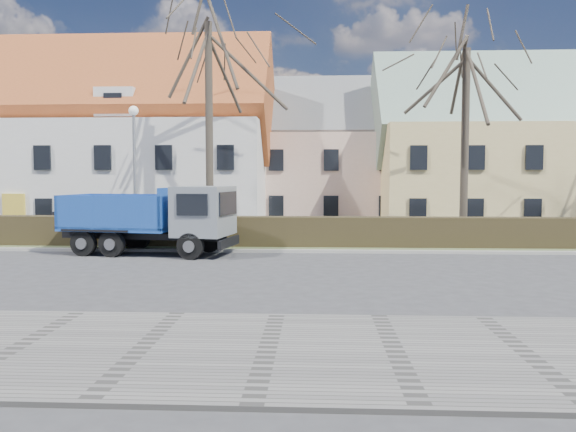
# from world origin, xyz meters

# --- Properties ---
(ground) EXTENTS (120.00, 120.00, 0.00)m
(ground) POSITION_xyz_m (0.00, 0.00, 0.00)
(ground) COLOR #363638
(sidewalk_near) EXTENTS (80.00, 5.00, 0.08)m
(sidewalk_near) POSITION_xyz_m (0.00, -8.50, 0.04)
(sidewalk_near) COLOR slate
(sidewalk_near) RESTS_ON ground
(curb_far) EXTENTS (80.00, 0.30, 0.12)m
(curb_far) POSITION_xyz_m (0.00, 4.60, 0.06)
(curb_far) COLOR gray
(curb_far) RESTS_ON ground
(grass_strip) EXTENTS (80.00, 3.00, 0.10)m
(grass_strip) POSITION_xyz_m (0.00, 6.20, 0.05)
(grass_strip) COLOR #47542F
(grass_strip) RESTS_ON ground
(hedge) EXTENTS (60.00, 0.90, 1.30)m
(hedge) POSITION_xyz_m (0.00, 6.00, 0.65)
(hedge) COLOR black
(hedge) RESTS_ON ground
(building_white) EXTENTS (26.80, 10.80, 9.50)m
(building_white) POSITION_xyz_m (-13.00, 16.00, 4.75)
(building_white) COLOR silver
(building_white) RESTS_ON ground
(building_pink) EXTENTS (10.80, 8.80, 8.00)m
(building_pink) POSITION_xyz_m (4.00, 20.00, 4.00)
(building_pink) COLOR #D6AD97
(building_pink) RESTS_ON ground
(building_yellow) EXTENTS (18.80, 10.80, 8.50)m
(building_yellow) POSITION_xyz_m (16.00, 17.00, 4.25)
(building_yellow) COLOR #DCC279
(building_yellow) RESTS_ON ground
(tree_1) EXTENTS (9.20, 9.20, 12.65)m
(tree_1) POSITION_xyz_m (-2.00, 8.50, 6.33)
(tree_1) COLOR #362E25
(tree_1) RESTS_ON ground
(tree_2) EXTENTS (8.00, 8.00, 11.00)m
(tree_2) POSITION_xyz_m (10.00, 8.50, 5.50)
(tree_2) COLOR #362E25
(tree_2) RESTS_ON ground
(dump_truck) EXTENTS (7.38, 3.72, 2.82)m
(dump_truck) POSITION_xyz_m (-3.82, 3.91, 1.41)
(dump_truck) COLOR navy
(dump_truck) RESTS_ON ground
(streetlight) EXTENTS (0.50, 0.50, 6.36)m
(streetlight) POSITION_xyz_m (-5.14, 7.00, 3.18)
(streetlight) COLOR gray
(streetlight) RESTS_ON ground
(cart_frame) EXTENTS (0.75, 0.56, 0.61)m
(cart_frame) POSITION_xyz_m (-2.17, 4.32, 0.30)
(cart_frame) COLOR silver
(cart_frame) RESTS_ON ground
(parked_car_a) EXTENTS (4.58, 2.88, 1.45)m
(parked_car_a) POSITION_xyz_m (-9.52, 10.78, 0.73)
(parked_car_a) COLOR black
(parked_car_a) RESTS_ON ground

